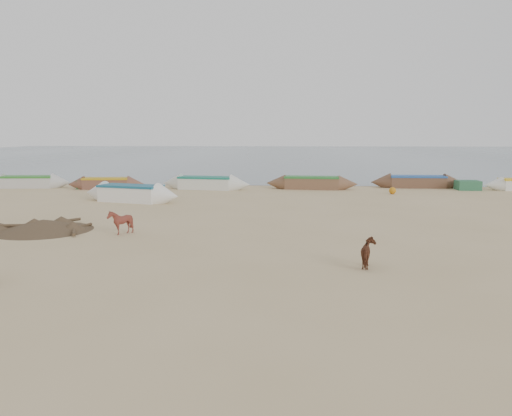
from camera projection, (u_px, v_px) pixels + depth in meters
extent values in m
plane|color=tan|center=(248.00, 260.00, 15.05)|extent=(140.00, 140.00, 0.00)
plane|color=slate|center=(280.00, 154.00, 96.02)|extent=(160.00, 160.00, 0.00)
imported|color=maroon|center=(120.00, 222.00, 18.85)|extent=(0.96, 0.88, 0.95)
imported|color=#5B301D|center=(370.00, 253.00, 14.17)|extent=(0.91, 0.99, 0.83)
cone|color=brown|center=(43.00, 225.00, 19.66)|extent=(4.69, 4.69, 0.44)
cube|color=#295B32|center=(89.00, 184.00, 34.74)|extent=(1.40, 1.20, 0.60)
sphere|color=#BF7511|center=(392.00, 191.00, 31.59)|extent=(0.44, 0.44, 0.44)
cube|color=slate|center=(191.00, 183.00, 36.23)|extent=(1.20, 1.10, 0.56)
cube|color=#2D6544|center=(468.00, 185.00, 33.92)|extent=(1.50, 1.20, 0.64)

